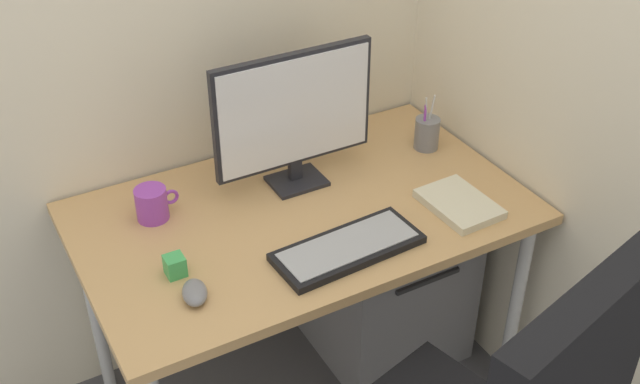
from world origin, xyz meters
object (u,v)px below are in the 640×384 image
object	(u,v)px
pen_holder	(427,133)
coffee_mug	(152,204)
filing_cabinet	(385,271)
mouse	(195,292)
notebook	(459,204)
monitor	(294,114)
keyboard	(348,248)
desk_clamp_accessory	(175,266)

from	to	relation	value
pen_holder	coffee_mug	bearing A→B (deg)	176.49
pen_holder	filing_cabinet	bearing A→B (deg)	-164.10
mouse	notebook	bearing A→B (deg)	15.00
monitor	mouse	distance (m)	0.61
mouse	monitor	bearing A→B (deg)	52.31
mouse	coffee_mug	bearing A→B (deg)	101.80
filing_cabinet	monitor	xyz separation A→B (m)	(-0.30, 0.07, 0.65)
monitor	notebook	distance (m)	0.53
filing_cabinet	monitor	distance (m)	0.71
filing_cabinet	keyboard	size ratio (longest dim) A/B	1.58
filing_cabinet	coffee_mug	world-z (taller)	coffee_mug
monitor	desk_clamp_accessory	world-z (taller)	monitor
monitor	keyboard	size ratio (longest dim) A/B	1.20
monitor	coffee_mug	world-z (taller)	monitor
pen_holder	notebook	distance (m)	0.34
notebook	desk_clamp_accessory	bearing A→B (deg)	170.10
filing_cabinet	notebook	xyz separation A→B (m)	(0.05, -0.27, 0.43)
mouse	desk_clamp_accessory	bearing A→B (deg)	110.28
monitor	coffee_mug	bearing A→B (deg)	176.42
coffee_mug	keyboard	bearing A→B (deg)	-44.67
keyboard	coffee_mug	bearing A→B (deg)	135.33
pen_holder	desk_clamp_accessory	size ratio (longest dim) A/B	3.31
keyboard	desk_clamp_accessory	bearing A→B (deg)	162.97
pen_holder	notebook	xyz separation A→B (m)	(-0.11, -0.32, -0.04)
monitor	mouse	bearing A→B (deg)	-143.00
keyboard	coffee_mug	world-z (taller)	coffee_mug
filing_cabinet	monitor	world-z (taller)	monitor
filing_cabinet	desk_clamp_accessory	size ratio (longest dim) A/B	11.63
keyboard	desk_clamp_accessory	world-z (taller)	desk_clamp_accessory
monitor	notebook	size ratio (longest dim) A/B	2.17
pen_holder	desk_clamp_accessory	distance (m)	0.94
pen_holder	desk_clamp_accessory	xyz separation A→B (m)	(-0.92, -0.21, -0.03)
filing_cabinet	keyboard	bearing A→B (deg)	-138.60
coffee_mug	desk_clamp_accessory	size ratio (longest dim) A/B	2.25
keyboard	notebook	bearing A→B (deg)	2.82
notebook	coffee_mug	size ratio (longest dim) A/B	1.82
filing_cabinet	mouse	bearing A→B (deg)	-160.27
keyboard	mouse	world-z (taller)	mouse
pen_holder	desk_clamp_accessory	world-z (taller)	pen_holder
filing_cabinet	pen_holder	bearing A→B (deg)	15.90
keyboard	notebook	size ratio (longest dim) A/B	1.80
filing_cabinet	coffee_mug	size ratio (longest dim) A/B	5.18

